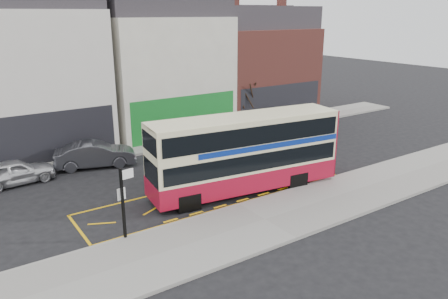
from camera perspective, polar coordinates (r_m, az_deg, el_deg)
ground at (r=21.20m, az=1.39°, el=-7.13°), size 120.00×120.00×0.00m
pavement at (r=19.52m, az=5.35°, el=-9.24°), size 40.00×4.00×0.15m
kerb at (r=20.89m, az=1.99°, el=-7.30°), size 40.00×0.15×0.15m
far_pavement at (r=30.23m, az=-10.76°, el=0.35°), size 50.00×3.00×0.15m
road_markings at (r=22.40m, az=-0.99°, el=-5.70°), size 14.00×3.40×0.01m
terrace_left at (r=31.39m, az=-23.69°, el=9.64°), size 8.00×8.01×11.80m
terrace_green_shop at (r=34.21m, az=-8.51°, el=11.01°), size 9.00×8.01×11.30m
terrace_right at (r=38.99m, az=3.73°, el=11.20°), size 9.00×8.01×10.30m
double_decker_bus at (r=22.03m, az=2.84°, el=-0.36°), size 10.13×3.51×3.96m
bus_stop_post at (r=17.68m, az=-12.97°, el=-5.96°), size 0.74×0.15×2.96m
car_silver at (r=25.85m, az=-25.64°, el=-2.66°), size 4.14×1.94×1.37m
car_grey at (r=26.99m, az=-16.49°, el=-0.63°), size 4.92×2.86×1.53m
car_white at (r=34.42m, az=6.78°, el=3.81°), size 5.50×3.13×1.50m
street_tree_right at (r=34.39m, az=2.88°, el=7.98°), size 2.15×2.15×4.63m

